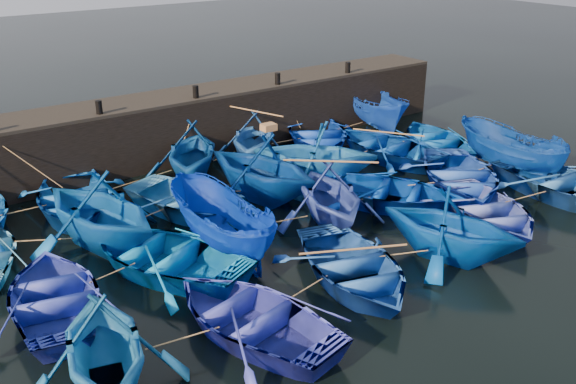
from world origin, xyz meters
TOP-DOWN VIEW (x-y plane):
  - ground at (0.00, 0.00)m, footprint 120.00×120.00m
  - quay_wall at (0.00, 10.50)m, footprint 26.00×2.50m
  - quay_top at (0.00, 10.50)m, footprint 26.00×2.50m
  - bollard_1 at (-4.00, 9.60)m, footprint 0.24×0.24m
  - bollard_2 at (0.00, 9.60)m, footprint 0.24×0.24m
  - bollard_3 at (4.00, 9.60)m, footprint 0.24×0.24m
  - bollard_4 at (8.00, 9.60)m, footprint 0.24×0.24m
  - boat_1 at (-6.03, 7.22)m, footprint 5.04×6.12m
  - boat_2 at (-1.25, 7.74)m, footprint 5.55×5.71m
  - boat_3 at (1.78, 8.15)m, footprint 5.21×5.26m
  - boat_4 at (4.97, 8.01)m, footprint 6.06×6.64m
  - boat_5 at (8.75, 8.25)m, footprint 3.45×5.41m
  - boat_7 at (-6.13, 4.33)m, footprint 5.37×5.84m
  - boat_8 at (-2.76, 4.74)m, footprint 5.47×6.31m
  - boat_9 at (-0.18, 4.53)m, footprint 5.21×5.68m
  - boat_10 at (2.29, 4.68)m, footprint 6.11×6.10m
  - boat_11 at (6.50, 5.15)m, footprint 4.31×5.62m
  - boat_12 at (8.86, 4.62)m, footprint 4.99×5.72m
  - boat_13 at (-8.39, 1.56)m, footprint 4.27×5.33m
  - boat_14 at (-5.22, 1.84)m, footprint 5.67×6.39m
  - boat_15 at (-3.36, 1.94)m, footprint 1.94×4.89m
  - boat_16 at (0.47, 1.53)m, footprint 4.77×5.11m
  - boat_17 at (3.12, 1.51)m, footprint 5.87×6.32m
  - boat_18 at (6.20, 1.03)m, footprint 6.29×6.70m
  - boat_19 at (9.17, 1.11)m, footprint 2.03×4.85m
  - boat_20 at (-8.38, -1.90)m, footprint 4.38×4.78m
  - boat_21 at (-4.84, -2.12)m, footprint 4.60×5.64m
  - boat_22 at (-1.35, -1.74)m, footprint 4.72×5.73m
  - boat_23 at (1.88, -2.30)m, footprint 4.90×5.24m
  - boat_24 at (4.72, -1.44)m, footprint 5.01×5.77m
  - boat_25 at (8.67, -1.69)m, footprint 3.96×5.51m
  - wooden_crate at (0.12, 4.53)m, footprint 0.49×0.39m
  - mooring_ropes at (-0.36, 5.12)m, footprint 18.21×11.84m
  - loose_oars at (1.85, 3.27)m, footprint 10.10×11.97m

SIDE VIEW (x-z plane):
  - ground at x=0.00m, z-range 0.00..0.00m
  - boat_13 at x=-8.39m, z-range 0.00..0.98m
  - boat_12 at x=8.86m, z-range 0.00..0.99m
  - boat_24 at x=4.72m, z-range 0.00..1.00m
  - boat_21 at x=-4.84m, z-range 0.00..1.03m
  - boat_22 at x=-1.35m, z-range 0.00..1.03m
  - boat_17 at x=3.12m, z-range 0.00..1.07m
  - boat_11 at x=6.50m, z-range 0.00..1.08m
  - boat_8 at x=-2.76m, z-range 0.00..1.10m
  - boat_14 at x=-5.22m, z-range 0.00..1.10m
  - boat_1 at x=-6.03m, z-range 0.00..1.10m
  - boat_4 at x=4.97m, z-range 0.00..1.13m
  - boat_18 at x=6.20m, z-range 0.00..1.13m
  - boat_25 at x=8.67m, z-range 0.00..1.14m
  - mooring_ropes at x=-0.36m, z-range -0.17..1.93m
  - boat_19 at x=9.17m, z-range 0.00..1.84m
  - boat_15 at x=-3.36m, z-range 0.00..1.87m
  - boat_5 at x=8.75m, z-range 0.00..1.96m
  - boat_3 at x=1.78m, z-range 0.00..2.10m
  - boat_20 at x=-8.38m, z-range 0.00..2.13m
  - boat_16 at x=0.47m, z-range 0.00..2.18m
  - boat_23 at x=1.88m, z-range 0.00..2.23m
  - boat_2 at x=-1.25m, z-range 0.00..2.29m
  - boat_10 at x=2.29m, z-range 0.00..2.44m
  - quay_wall at x=0.00m, z-range 0.00..2.50m
  - boat_9 at x=-0.18m, z-range 0.00..2.53m
  - boat_7 at x=-6.13m, z-range 0.00..2.57m
  - loose_oars at x=1.85m, z-range 1.02..2.23m
  - quay_top at x=0.00m, z-range 2.50..2.62m
  - wooden_crate at x=0.12m, z-range 2.53..2.76m
  - bollard_1 at x=-4.00m, z-range 2.62..3.12m
  - bollard_2 at x=0.00m, z-range 2.62..3.12m
  - bollard_3 at x=4.00m, z-range 2.62..3.12m
  - bollard_4 at x=8.00m, z-range 2.62..3.12m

